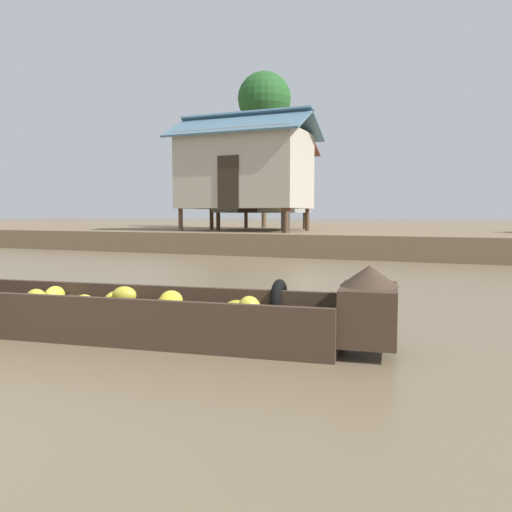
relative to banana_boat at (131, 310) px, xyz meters
name	(u,v)px	position (x,y,z in m)	size (l,w,h in m)	color
ground_plane	(259,272)	(-1.10, 6.35, -0.29)	(300.00, 300.00, 0.00)	#726047
riverbank_strip	(368,235)	(-1.10, 20.19, 0.07)	(160.00, 20.00, 0.72)	#756047
banana_boat	(131,310)	(0.00, 0.00, 0.00)	(5.65, 2.10, 0.85)	#3D2D21
stilt_house_left	(263,179)	(-4.46, 14.89, 2.51)	(3.85, 3.61, 4.12)	#4C3826
stilt_house_mid_left	(245,169)	(-4.33, 12.78, 2.72)	(5.19, 3.31, 4.37)	#4C3826
palm_tree_near	(264,100)	(-5.47, 17.52, 6.27)	(2.45, 2.45, 7.13)	brown
vendor_person	(286,205)	(-2.34, 11.68, 1.36)	(0.44, 0.44, 1.66)	#332D28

